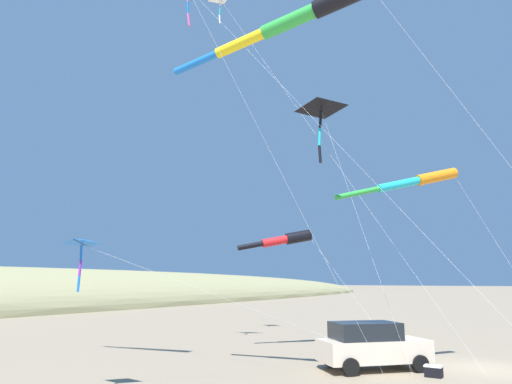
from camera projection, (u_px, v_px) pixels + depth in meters
ground_plane at (483, 368)px, 18.57m from camera, size 600.00×600.00×0.00m
parked_car at (371, 345)px, 18.42m from camera, size 4.28×4.41×1.85m
cooler_box at (434, 371)px, 16.93m from camera, size 0.62×0.42×0.42m
kite_windsock_black_fish_shape at (416, 181)px, 19.00m from camera, size 7.12×6.63×8.28m
kite_delta_magenta_far_left at (83, 244)px, 14.48m from camera, size 7.24×11.69×4.85m
kite_windsock_blue_topmost at (286, 239)px, 24.65m from camera, size 8.07×3.29×6.24m
kite_delta_red_high_left at (321, 109)px, 21.84m from camera, size 4.76×1.65×11.92m
kite_windsock_white_trailing at (293, 20)px, 15.41m from camera, size 14.37×6.24×12.82m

